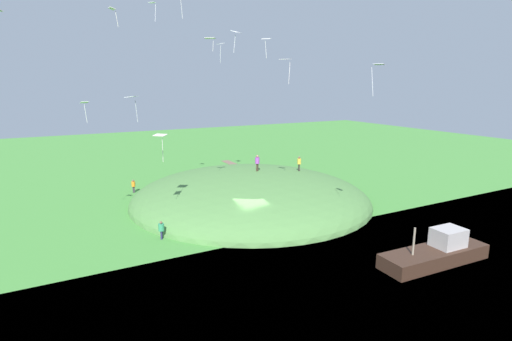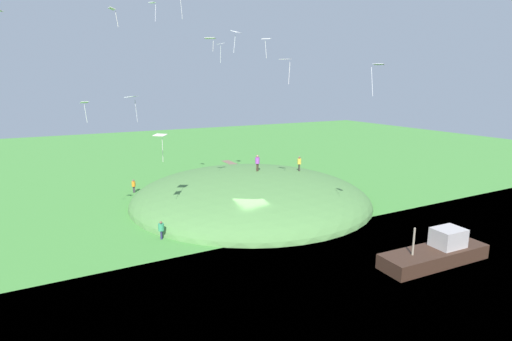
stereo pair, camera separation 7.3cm
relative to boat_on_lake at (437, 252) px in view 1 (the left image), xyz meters
The scene contains 19 objects.
ground_plane 15.35m from the boat_on_lake, 33.62° to the left, with size 160.00×160.00×0.00m, color #458839.
grass_hill 20.86m from the boat_on_lake, 12.90° to the left, with size 26.74×26.08×6.29m, color #4E7F41.
dirt_path 36.72m from the boat_on_lake, ahead, with size 12.55×1.31×0.04m, color brown.
boat_on_lake is the anchor object (origin of this frame).
person_with_child 21.20m from the boat_on_lake, ahead, with size 0.63×0.63×1.83m.
person_watching_kites 20.12m from the boat_on_lake, ahead, with size 0.50×0.50×1.72m.
person_on_hilltop 33.36m from the boat_on_lake, 27.63° to the left, with size 0.49×0.49×1.61m.
person_walking_path 21.37m from the boat_on_lake, 49.98° to the left, with size 0.65×0.65×1.56m.
kite_2 27.27m from the boat_on_lake, 24.55° to the left, with size 1.15×1.24×1.28m.
kite_3 13.95m from the boat_on_lake, 68.03° to the left, with size 0.80×0.72×2.04m.
kite_4 30.65m from the boat_on_lake, 12.67° to the left, with size 0.89×0.68×2.19m.
kite_5 23.90m from the boat_on_lake, 62.07° to the left, with size 1.06×1.01×1.74m.
kite_6 22.89m from the boat_on_lake, 47.18° to the left, with size 1.23×1.22×2.25m.
kite_7 23.86m from the boat_on_lake, 29.40° to the left, with size 0.98×1.08×1.86m.
kite_8 33.00m from the boat_on_lake, 30.90° to the left, with size 0.78×0.73×1.77m.
kite_9 29.21m from the boat_on_lake, 50.33° to the left, with size 0.54×0.68×1.69m.
kite_10 18.56m from the boat_on_lake, 30.04° to the left, with size 1.05×0.96×2.01m.
kite_11 22.37m from the boat_on_lake, 21.53° to the left, with size 0.95×0.97×1.77m.
kite_12 30.15m from the boat_on_lake, 48.98° to the left, with size 0.67×0.63×1.39m.
Camera 1 is at (-30.00, 15.56, 12.65)m, focal length 27.71 mm.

